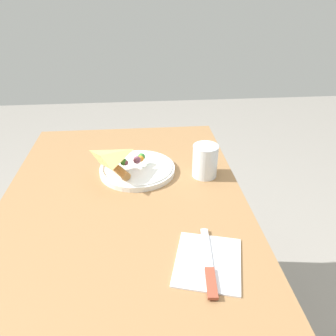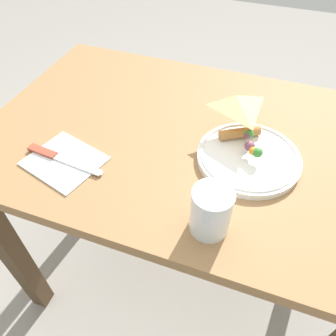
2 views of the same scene
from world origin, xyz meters
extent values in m
cube|color=olive|center=(0.00, 0.00, 0.71)|extent=(1.00, 0.66, 0.03)
cube|color=#4C3823|center=(0.45, -0.28, 0.35)|extent=(0.06, 0.06, 0.70)
cube|color=#4C3823|center=(0.45, 0.28, 0.35)|extent=(0.06, 0.06, 0.70)
cylinder|color=white|center=(0.16, -0.04, 0.74)|extent=(0.23, 0.23, 0.02)
torus|color=white|center=(0.16, -0.04, 0.75)|extent=(0.22, 0.22, 0.01)
pyramid|color=#E0B266|center=(0.15, -0.03, 0.75)|extent=(0.15, 0.15, 0.02)
cylinder|color=#B77A3D|center=(0.13, 0.01, 0.76)|extent=(0.10, 0.07, 0.02)
sphere|color=#7A4256|center=(0.16, -0.04, 0.77)|extent=(0.02, 0.02, 0.02)
sphere|color=#7A4256|center=(0.14, -0.01, 0.77)|extent=(0.02, 0.02, 0.02)
sphere|color=orange|center=(0.17, -0.05, 0.77)|extent=(0.02, 0.02, 0.02)
sphere|color=#388433|center=(0.18, -0.05, 0.77)|extent=(0.02, 0.02, 0.02)
sphere|color=#388433|center=(0.15, 0.00, 0.77)|extent=(0.02, 0.02, 0.02)
cylinder|color=white|center=(0.12, -0.24, 0.78)|extent=(0.07, 0.07, 0.10)
cylinder|color=white|center=(0.12, -0.24, 0.76)|extent=(0.07, 0.07, 0.07)
torus|color=white|center=(0.12, -0.24, 0.83)|extent=(0.08, 0.08, 0.00)
cube|color=silver|center=(-0.23, -0.18, 0.73)|extent=(0.19, 0.17, 0.00)
cube|color=#99422D|center=(-0.29, -0.18, 0.74)|extent=(0.08, 0.03, 0.01)
cube|color=silver|center=(-0.19, -0.19, 0.73)|extent=(0.12, 0.03, 0.00)
ellipsoid|color=silver|center=(-0.14, -0.19, 0.73)|extent=(0.02, 0.02, 0.00)
camera|label=1|loc=(-0.72, -0.06, 1.25)|focal=35.00mm
camera|label=2|loc=(0.17, -0.59, 1.26)|focal=35.00mm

